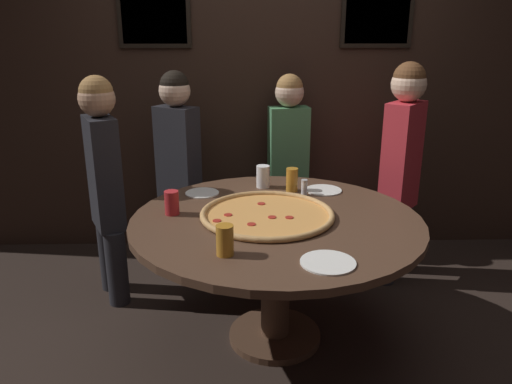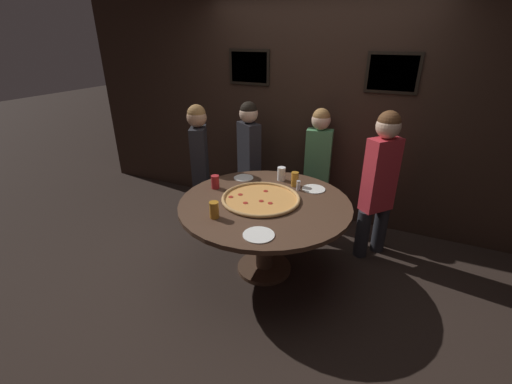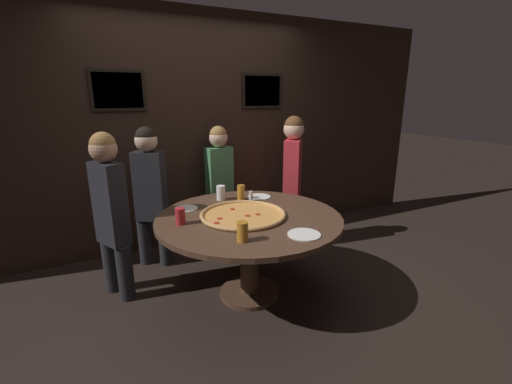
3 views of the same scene
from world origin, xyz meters
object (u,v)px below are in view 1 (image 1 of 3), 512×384
at_px(drink_cup_far_right, 225,240).
at_px(diner_side_left, 105,178).
at_px(drink_cup_front_edge, 263,177).
at_px(white_plate_left_side, 202,193).
at_px(condiment_shaker, 304,187).
at_px(white_plate_right_side, 323,190).
at_px(diner_side_right, 401,161).
at_px(diner_far_right, 288,156).
at_px(dining_table, 276,241).
at_px(white_plate_far_back, 328,262).
at_px(giant_pizza, 267,214).
at_px(drink_cup_by_shaker, 292,180).
at_px(diner_centre_back, 178,160).
at_px(drink_cup_beside_pizza, 172,203).

bearing_deg(drink_cup_far_right, diner_side_left, 128.99).
distance_m(drink_cup_front_edge, white_plate_left_side, 0.40).
height_order(drink_cup_front_edge, white_plate_left_side, drink_cup_front_edge).
relative_size(condiment_shaker, diner_side_left, 0.07).
relative_size(drink_cup_front_edge, drink_cup_far_right, 1.00).
xyz_separation_m(white_plate_right_side, diner_side_right, (0.56, 0.29, 0.10)).
relative_size(diner_side_right, diner_far_right, 1.08).
bearing_deg(dining_table, drink_cup_front_edge, 95.43).
xyz_separation_m(white_plate_far_back, diner_far_right, (-0.02, 1.67, 0.04)).
relative_size(drink_cup_front_edge, diner_side_left, 0.10).
bearing_deg(diner_side_right, giant_pizza, -12.29).
bearing_deg(drink_cup_by_shaker, diner_side_right, 21.06).
xyz_separation_m(dining_table, diner_far_right, (0.16, 1.14, 0.18)).
relative_size(dining_table, drink_cup_by_shaker, 10.69).
bearing_deg(giant_pizza, diner_side_left, 153.16).
relative_size(white_plate_right_side, condiment_shaker, 2.30).
bearing_deg(diner_side_left, white_plate_left_side, -126.27).
relative_size(dining_table, diner_side_left, 1.07).
height_order(dining_table, white_plate_right_side, white_plate_right_side).
xyz_separation_m(drink_cup_front_edge, diner_centre_back, (-0.58, 0.43, -0.00)).
relative_size(drink_cup_by_shaker, diner_side_right, 0.10).
distance_m(diner_far_right, diner_side_left, 1.34).
bearing_deg(diner_far_right, condiment_shaker, 84.02).
bearing_deg(dining_table, diner_side_left, 153.48).
height_order(drink_cup_by_shaker, diner_far_right, diner_far_right).
xyz_separation_m(condiment_shaker, diner_side_right, (0.69, 0.37, 0.06)).
distance_m(drink_cup_beside_pizza, diner_side_right, 1.59).
distance_m(dining_table, condiment_shaker, 0.45).
xyz_separation_m(white_plate_far_back, white_plate_right_side, (0.13, 0.98, 0.00)).
bearing_deg(diner_far_right, white_plate_left_side, 43.27).
bearing_deg(diner_side_right, drink_cup_by_shaker, -29.00).
height_order(giant_pizza, condiment_shaker, condiment_shaker).
bearing_deg(white_plate_far_back, white_plate_right_side, 82.32).
bearing_deg(diner_far_right, giant_pizza, 71.37).
relative_size(dining_table, drink_cup_front_edge, 11.09).
height_order(white_plate_right_side, diner_side_right, diner_side_right).
bearing_deg(white_plate_far_back, condiment_shaker, 89.78).
distance_m(giant_pizza, diner_centre_back, 1.11).
bearing_deg(drink_cup_far_right, dining_table, 59.86).
bearing_deg(diner_centre_back, drink_cup_by_shaker, 179.03).
xyz_separation_m(diner_centre_back, diner_side_left, (-0.40, -0.45, 0.01)).
relative_size(dining_table, white_plate_far_back, 6.42).
relative_size(white_plate_right_side, diner_side_left, 0.16).
bearing_deg(drink_cup_far_right, diner_side_right, 46.03).
bearing_deg(diner_side_right, condiment_shaker, -21.69).
bearing_deg(diner_side_right, drink_cup_front_edge, -37.41).
relative_size(drink_cup_front_edge, white_plate_right_side, 0.62).
distance_m(giant_pizza, diner_side_right, 1.18).
bearing_deg(drink_cup_far_right, condiment_shaker, 61.07).
relative_size(white_plate_far_back, diner_side_right, 0.16).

